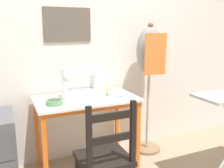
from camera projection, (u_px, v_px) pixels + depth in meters
wall_back at (75, 43)px, 2.65m from camera, size 10.00×0.07×2.55m
sewing_table at (86, 108)px, 2.46m from camera, size 0.99×0.57×0.76m
sewing_machine at (84, 83)px, 2.47m from camera, size 0.40×0.18×0.31m
fabric_bowl at (54, 102)px, 2.22m from camera, size 0.16×0.16×0.04m
scissors at (122, 96)px, 2.51m from camera, size 0.12×0.06×0.01m
thread_spool_near_machine at (107, 94)px, 2.50m from camera, size 0.03×0.03×0.04m
thread_spool_mid_table at (107, 90)px, 2.65m from camera, size 0.03×0.03×0.04m
wooden_chair at (105, 159)px, 1.94m from camera, size 0.40×0.38×0.92m
dress_form at (150, 60)px, 2.79m from camera, size 0.32×0.32×1.50m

